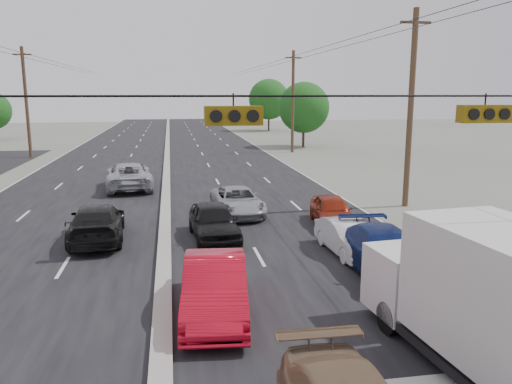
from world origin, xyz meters
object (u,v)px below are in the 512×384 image
Objects in this scene: tree_right_mid at (304,108)px; queue_car_e at (332,211)px; utility_pole_left_c at (26,102)px; queue_car_c at (237,201)px; utility_pole_right_b at (411,108)px; box_truck at (492,302)px; tree_right_far at (269,99)px; utility_pole_right_c at (293,101)px; red_sedan at (215,288)px; oncoming_near at (97,223)px; oncoming_far at (129,176)px; queue_car_d at (385,253)px; queue_car_a at (214,222)px; queue_car_b at (348,238)px.

tree_right_mid is 1.82× the size of queue_car_e.
queue_car_c is at bearing -57.78° from utility_pole_left_c.
utility_pole_right_b is 10.05m from queue_car_c.
tree_right_far is at bearing 77.11° from box_truck.
utility_pole_right_b is 1.00× the size of utility_pole_right_c.
utility_pole_left_c and utility_pole_right_b have the same top height.
red_sedan is 0.92× the size of oncoming_near.
oncoming_far reaches higher than queue_car_e.
box_truck is 12.41m from queue_car_e.
queue_car_e is (19.91, -28.14, -4.44)m from utility_pole_left_c.
red_sedan is 19.34m from oncoming_far.
tree_right_mid reaches higher than queue_car_d.
oncoming_far is at bearing 122.39° from queue_car_d.
queue_car_c is at bearing -102.72° from tree_right_far.
utility_pole_right_c is 1.23× the size of tree_right_far.
oncoming_near is at bearing -154.05° from queue_car_c.
tree_right_far is 71.17m from box_truck.
utility_pole_left_c is at bearing 110.00° from box_truck.
utility_pole_right_c reaches higher than oncoming_far.
box_truck reaches higher than queue_car_c.
box_truck is at bearing 125.23° from oncoming_near.
queue_car_a is 4.36m from queue_car_c.
red_sedan is at bearing -143.91° from queue_car_b.
tree_right_mid is 46.31m from box_truck.
queue_car_a is (14.48, -29.47, -4.37)m from utility_pole_left_c.
utility_pole_right_b reaches higher than queue_car_b.
oncoming_near is at bearing -107.60° from tree_right_far.
queue_car_a reaches higher than queue_car_b.
oncoming_far is at bearing -111.02° from tree_right_far.
utility_pole_right_c is 33.00m from queue_car_b.
utility_pole_left_c is at bearing 116.15° from red_sedan.
red_sedan is (-14.60, -66.54, -4.19)m from tree_right_far.
queue_car_a is at bearing 168.59° from oncoming_near.
red_sedan is at bearing 95.45° from oncoming_far.
queue_car_b is 7.51m from queue_car_c.
queue_car_a is 0.85× the size of queue_car_d.
box_truck is 6.68m from red_sedan.
utility_pole_right_b is 1.23× the size of tree_right_far.
utility_pole_right_b reaches higher than oncoming_far.
utility_pole_right_c is at bearing -96.65° from tree_right_far.
queue_car_e is at bearing -54.71° from utility_pole_left_c.
oncoming_near is (-17.66, -33.84, -3.60)m from tree_right_mid.
queue_car_e is at bearing -102.89° from tree_right_mid.
oncoming_far is at bearing 118.17° from queue_car_b.
utility_pole_right_b reaches higher than red_sedan.
tree_right_mid is 40.44m from queue_car_d.
utility_pole_right_b is 55.11m from tree_right_far.
box_truck reaches higher than queue_car_d.
utility_pole_right_c is 1.40× the size of tree_right_mid.
queue_car_e is at bearing 9.73° from queue_car_a.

